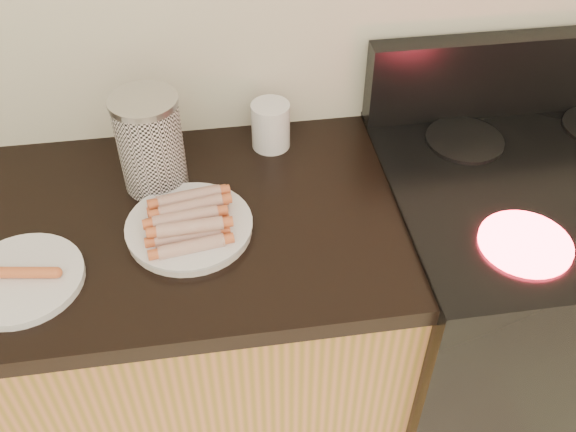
{
  "coord_description": "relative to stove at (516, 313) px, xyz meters",
  "views": [
    {
      "loc": [
        0.03,
        0.71,
        1.8
      ],
      "look_at": [
        0.16,
        1.62,
        0.94
      ],
      "focal_mm": 40.0,
      "sensor_mm": 36.0,
      "label": 1
    }
  ],
  "objects": [
    {
      "name": "stove",
      "position": [
        0.0,
        0.0,
        0.0
      ],
      "size": [
        0.76,
        0.65,
        0.91
      ],
      "color": "black",
      "rests_on": "floor"
    },
    {
      "name": "stove_panel",
      "position": [
        0.0,
        0.28,
        0.55
      ],
      "size": [
        0.76,
        0.06,
        0.2
      ],
      "primitive_type": "cube",
      "color": "black",
      "rests_on": "stove"
    },
    {
      "name": "burner_near_left",
      "position": [
        -0.17,
        -0.17,
        0.46
      ],
      "size": [
        0.18,
        0.18,
        0.01
      ],
      "primitive_type": "cylinder",
      "color": "#FF1E2D",
      "rests_on": "stove"
    },
    {
      "name": "burner_far_left",
      "position": [
        -0.17,
        0.17,
        0.46
      ],
      "size": [
        0.18,
        0.18,
        0.01
      ],
      "primitive_type": "cylinder",
      "color": "black",
      "rests_on": "stove"
    },
    {
      "name": "main_plate",
      "position": [
        -0.81,
        -0.02,
        0.45
      ],
      "size": [
        0.27,
        0.27,
        0.02
      ],
      "primitive_type": "cylinder",
      "rotation": [
        0.0,
        0.0,
        -0.06
      ],
      "color": "white",
      "rests_on": "counter_slab"
    },
    {
      "name": "side_plate",
      "position": [
        -1.13,
        -0.11,
        0.45
      ],
      "size": [
        0.27,
        0.27,
        0.02
      ],
      "primitive_type": "cylinder",
      "rotation": [
        0.0,
        0.0,
        -0.2
      ],
      "color": "white",
      "rests_on": "counter_slab"
    },
    {
      "name": "hotdog_pile",
      "position": [
        -0.81,
        -0.02,
        0.48
      ],
      "size": [
        0.13,
        0.18,
        0.05
      ],
      "rotation": [
        0.0,
        0.0,
        0.1
      ],
      "color": "maroon",
      "rests_on": "main_plate"
    },
    {
      "name": "plain_sausages",
      "position": [
        -1.13,
        -0.11,
        0.47
      ],
      "size": [
        0.14,
        0.04,
        0.02
      ],
      "rotation": [
        0.0,
        0.0,
        -0.15
      ],
      "color": "#C57B3D",
      "rests_on": "side_plate"
    },
    {
      "name": "canister",
      "position": [
        -0.88,
        0.14,
        0.55
      ],
      "size": [
        0.14,
        0.14,
        0.22
      ],
      "rotation": [
        0.0,
        0.0,
        -0.04
      ],
      "color": "white",
      "rests_on": "counter_slab"
    },
    {
      "name": "mug",
      "position": [
        -0.61,
        0.24,
        0.5
      ],
      "size": [
        0.12,
        0.12,
        0.11
      ],
      "primitive_type": "cylinder",
      "rotation": [
        0.0,
        0.0,
        0.39
      ],
      "color": "silver",
      "rests_on": "counter_slab"
    }
  ]
}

